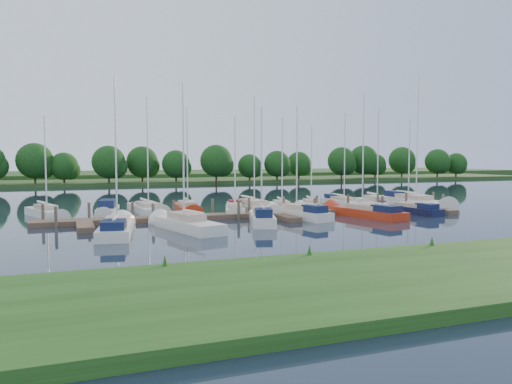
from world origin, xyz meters
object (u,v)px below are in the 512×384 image
object	(u,v)px
dock	(275,215)
sailboat_n_5	(253,210)
motorboat	(107,210)
sailboat_s_2	(262,219)
sailboat_n_0	(46,214)

from	to	relation	value
dock	sailboat_n_5	size ratio (longest dim) A/B	3.47
dock	motorboat	distance (m)	15.58
sailboat_n_5	sailboat_s_2	xyz separation A→B (m)	(-2.06, -7.55, 0.07)
dock	sailboat_s_2	bearing A→B (deg)	-125.86
motorboat	sailboat_s_2	size ratio (longest dim) A/B	0.62
sailboat_n_0	sailboat_n_5	size ratio (longest dim) A/B	0.80
sailboat_n_0	sailboat_s_2	bearing A→B (deg)	126.19
dock	sailboat_n_0	size ratio (longest dim) A/B	4.32
sailboat_n_0	motorboat	world-z (taller)	sailboat_n_0
motorboat	sailboat_n_5	world-z (taller)	sailboat_n_5
motorboat	sailboat_n_5	bearing A→B (deg)	174.61
sailboat_n_0	sailboat_s_2	size ratio (longest dim) A/B	0.95
sailboat_n_5	motorboat	bearing A→B (deg)	-18.87
dock	motorboat	size ratio (longest dim) A/B	6.60
sailboat_s_2	sailboat_n_0	bearing A→B (deg)	163.67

